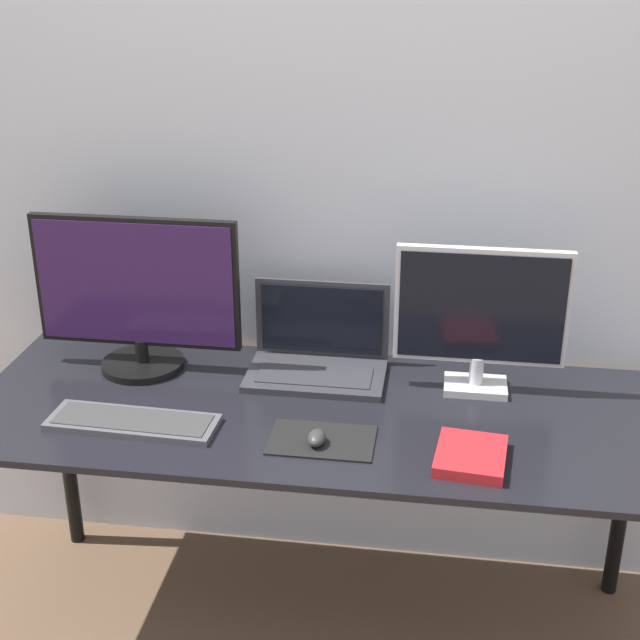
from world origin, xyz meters
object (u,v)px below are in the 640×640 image
(keyboard, at_px, (133,422))
(mouse, at_px, (317,438))
(monitor_right, at_px, (481,315))
(monitor_left, at_px, (137,295))
(book, at_px, (471,456))
(laptop, at_px, (318,352))

(keyboard, xyz_separation_m, mouse, (0.45, -0.03, 0.01))
(keyboard, bearing_deg, monitor_right, 20.65)
(monitor_left, distance_m, mouse, 0.66)
(book, bearing_deg, laptop, 135.57)
(laptop, height_order, keyboard, laptop)
(monitor_right, bearing_deg, mouse, -137.39)
(keyboard, bearing_deg, laptop, 41.43)
(monitor_left, distance_m, keyboard, 0.38)
(keyboard, distance_m, mouse, 0.45)
(monitor_left, xyz_separation_m, book, (0.88, -0.35, -0.20))
(keyboard, relative_size, mouse, 6.30)
(monitor_right, relative_size, keyboard, 1.04)
(monitor_left, bearing_deg, keyboard, -75.72)
(monitor_left, xyz_separation_m, monitor_right, (0.90, 0.00, -0.00))
(keyboard, height_order, mouse, mouse)
(monitor_left, bearing_deg, monitor_right, 0.01)
(laptop, distance_m, book, 0.57)
(monitor_left, bearing_deg, book, -21.76)
(keyboard, relative_size, book, 2.11)
(monitor_right, distance_m, mouse, 0.53)
(mouse, bearing_deg, monitor_left, 147.60)
(monitor_right, bearing_deg, laptop, 173.99)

